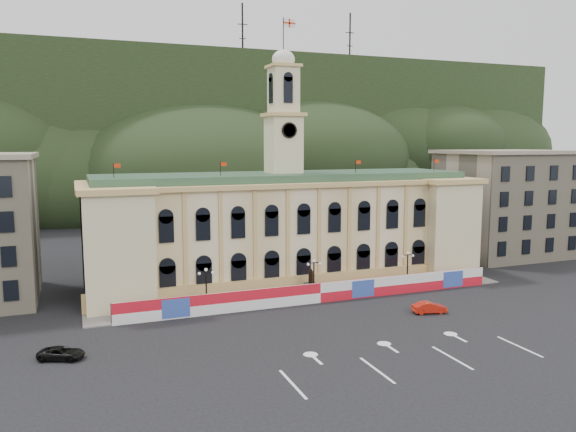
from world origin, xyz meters
name	(u,v)px	position (x,y,z in m)	size (l,w,h in m)	color
ground	(382,342)	(0.00, 0.00, 0.00)	(260.00, 260.00, 0.00)	black
lane_markings	(409,360)	(0.00, -5.00, 0.00)	(26.00, 10.00, 0.02)	white
hill_ridge	(172,144)	(0.03, 121.99, 19.48)	(230.00, 80.00, 64.00)	black
city_hall	(284,227)	(0.00, 27.63, 7.85)	(56.20, 17.60, 37.10)	beige
side_building_right	(505,203)	(43.00, 30.93, 9.33)	(21.00, 17.00, 18.60)	tan
hoarding_fence	(320,293)	(0.06, 15.07, 1.25)	(50.00, 0.44, 2.50)	red
pavement	(311,296)	(0.00, 17.75, 0.08)	(56.00, 5.50, 0.16)	slate
statue	(311,288)	(0.00, 18.00, 1.19)	(1.40, 1.40, 3.72)	#595651
lamp_left	(206,285)	(-14.00, 17.00, 3.07)	(1.96, 0.44, 5.15)	black
lamp_center	(314,275)	(0.00, 17.00, 3.07)	(1.96, 0.44, 5.15)	black
lamp_right	(408,267)	(14.00, 17.00, 3.07)	(1.96, 0.44, 5.15)	black
red_sedan	(429,308)	(10.20, 6.42, 0.67)	(4.27, 2.23, 1.34)	#B61A0D
black_suv	(61,353)	(-30.00, 6.68, 0.58)	(4.62, 3.37, 1.17)	black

